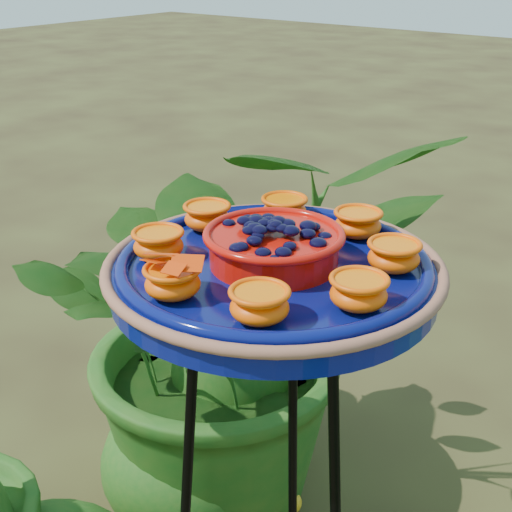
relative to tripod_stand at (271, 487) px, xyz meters
name	(u,v)px	position (x,y,z in m)	size (l,w,h in m)	color
tripod_stand	(271,487)	(0.00, 0.00, 0.00)	(0.40, 0.40, 0.85)	black
feeder_dish	(274,265)	(0.00, 0.00, 0.37)	(0.55, 0.55, 0.10)	#070F57
shrub_back_left	(230,319)	(-0.42, 0.40, -0.03)	(0.88, 0.76, 0.97)	#1A5316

